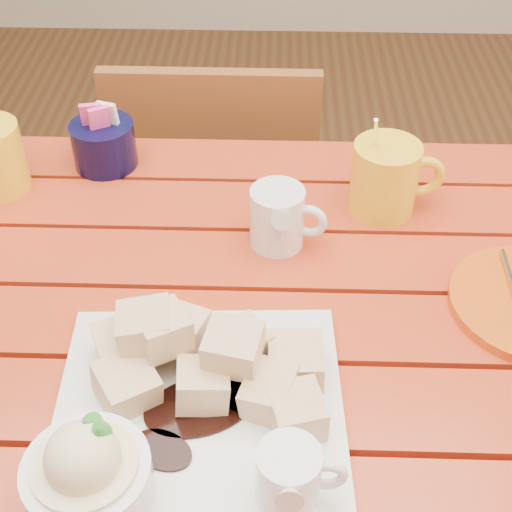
{
  "coord_description": "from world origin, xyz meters",
  "views": [
    {
      "loc": [
        0.08,
        -0.57,
        1.36
      ],
      "look_at": [
        0.06,
        0.04,
        0.82
      ],
      "focal_mm": 50.0,
      "sensor_mm": 36.0,
      "label": 1
    }
  ],
  "objects_px": {
    "dessert_plate": "(178,418)",
    "chair_far": "(220,206)",
    "table": "(209,380)",
    "coffee_mug_right": "(387,177)"
  },
  "relations": [
    {
      "from": "dessert_plate",
      "to": "chair_far",
      "type": "bearing_deg",
      "value": 91.76
    },
    {
      "from": "table",
      "to": "chair_far",
      "type": "relative_size",
      "value": 1.49
    },
    {
      "from": "dessert_plate",
      "to": "chair_far",
      "type": "relative_size",
      "value": 0.38
    },
    {
      "from": "table",
      "to": "coffee_mug_right",
      "type": "distance_m",
      "value": 0.36
    },
    {
      "from": "coffee_mug_right",
      "to": "dessert_plate",
      "type": "bearing_deg",
      "value": -127.72
    },
    {
      "from": "table",
      "to": "chair_far",
      "type": "height_order",
      "value": "chair_far"
    },
    {
      "from": "dessert_plate",
      "to": "chair_far",
      "type": "xyz_separation_m",
      "value": [
        -0.02,
        0.77,
        -0.33
      ]
    },
    {
      "from": "table",
      "to": "chair_far",
      "type": "bearing_deg",
      "value": 93.26
    },
    {
      "from": "table",
      "to": "coffee_mug_right",
      "type": "relative_size",
      "value": 7.88
    },
    {
      "from": "coffee_mug_right",
      "to": "chair_far",
      "type": "xyz_separation_m",
      "value": [
        -0.26,
        0.39,
        -0.35
      ]
    }
  ]
}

